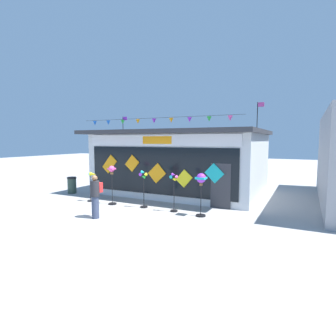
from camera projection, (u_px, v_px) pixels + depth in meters
ground_plane at (102, 221)px, 10.29m from camera, size 80.00×80.00×0.00m
kite_shop_building at (182, 161)px, 16.02m from camera, size 9.25×6.67×4.92m
wind_spinner_far_left at (92, 182)px, 13.42m from camera, size 0.56×0.30×1.46m
wind_spinner_left at (112, 177)px, 12.80m from camera, size 0.38×0.38×1.83m
wind_spinner_center_left at (143, 185)px, 12.20m from camera, size 0.36×0.33×1.68m
wind_spinner_center_right at (174, 188)px, 11.51m from camera, size 0.33×0.31×1.65m
wind_spinner_right at (201, 183)px, 10.78m from camera, size 0.39×0.39×1.72m
person_near_camera at (96, 196)px, 10.56m from camera, size 0.35×0.47×1.68m
trash_bin at (72, 185)px, 15.64m from camera, size 0.52×0.52×0.93m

